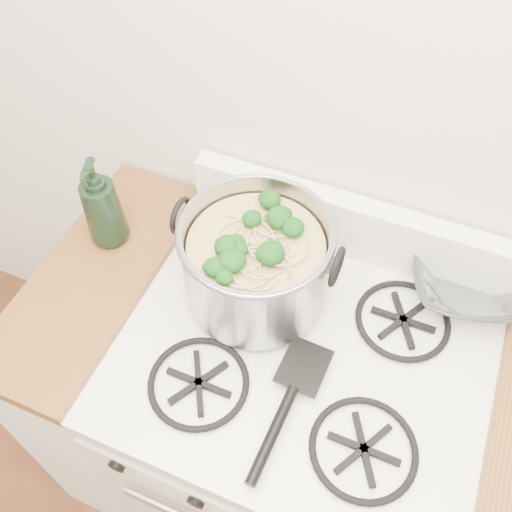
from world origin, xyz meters
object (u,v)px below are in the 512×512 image
Objects in this scene: glass_bowl at (465,284)px; bottle at (101,203)px; gas_range at (292,434)px; stock_pot at (256,263)px; spatula at (304,364)px.

glass_bowl is 0.82m from bottle.
stock_pot reaches higher than gas_range.
bottle is (-0.52, 0.10, 0.60)m from gas_range.
spatula reaches higher than gas_range.
stock_pot reaches higher than glass_bowl.
stock_pot is 1.44× the size of bottle.
stock_pot is at bearing 142.04° from spatula.
bottle reaches higher than stock_pot.
gas_range is at bearing -33.35° from stock_pot.
stock_pot is 0.37m from bottle.
stock_pot is at bearing -156.65° from glass_bowl.
bottle is at bearing 168.68° from gas_range.
spatula is 0.56m from bottle.
gas_range is 0.80m from bottle.
stock_pot is (-0.15, 0.10, 0.59)m from gas_range.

